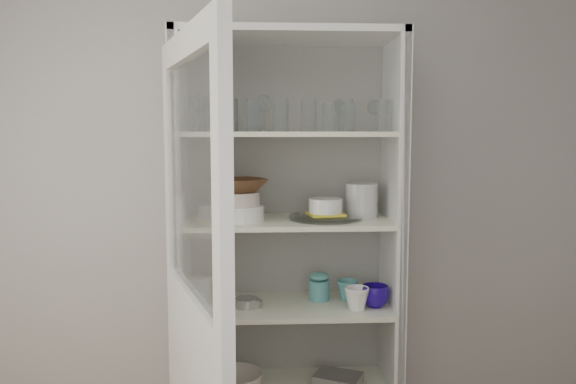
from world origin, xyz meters
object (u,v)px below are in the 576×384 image
(cream_bowl, at_px, (238,199))
(teal_jar, at_px, (319,288))
(white_canister, at_px, (201,289))
(cupboard_door, at_px, (195,358))
(pantry_cabinet, at_px, (287,283))
(goblet_3, at_px, (374,114))
(plate_stack_back, at_px, (229,209))
(mug_teal, at_px, (347,290))
(goblet_1, at_px, (264,111))
(plate_stack_front, at_px, (238,213))
(goblet_2, at_px, (339,114))
(terracotta_bowl, at_px, (238,185))
(grey_bowl_stack, at_px, (362,200))
(goblet_0, at_px, (199,111))
(yellow_trivet, at_px, (325,214))
(mug_white, at_px, (357,299))
(cream_dish, at_px, (235,381))
(measuring_cups, at_px, (246,303))
(mug_blue, at_px, (375,296))
(tin_box, at_px, (338,381))
(glass_platter, at_px, (325,217))

(cream_bowl, height_order, teal_jar, cream_bowl)
(teal_jar, bearing_deg, white_canister, -179.19)
(cupboard_door, height_order, cream_bowl, cupboard_door)
(pantry_cabinet, xyz_separation_m, goblet_3, (0.41, 0.02, 0.80))
(plate_stack_back, xyz_separation_m, mug_teal, (0.57, -0.10, -0.38))
(goblet_1, height_order, plate_stack_front, goblet_1)
(plate_stack_back, height_order, white_canister, plate_stack_back)
(goblet_2, relative_size, terracotta_bowl, 0.66)
(cupboard_door, bearing_deg, grey_bowl_stack, 115.81)
(goblet_0, relative_size, goblet_2, 1.16)
(goblet_0, height_order, goblet_3, goblet_0)
(terracotta_bowl, distance_m, yellow_trivet, 0.42)
(goblet_1, xyz_separation_m, mug_white, (0.41, -0.21, -0.84))
(cream_dish, bearing_deg, measuring_cups, -18.94)
(plate_stack_front, bearing_deg, cupboard_door, -102.22)
(mug_blue, bearing_deg, terracotta_bowl, 178.91)
(goblet_2, xyz_separation_m, tin_box, (-0.01, -0.10, -1.25))
(goblet_2, bearing_deg, tin_box, -93.13)
(goblet_3, relative_size, yellow_trivet, 1.06)
(pantry_cabinet, height_order, teal_jar, pantry_cabinet)
(mug_blue, bearing_deg, grey_bowl_stack, 115.60)
(goblet_3, bearing_deg, teal_jar, -172.92)
(measuring_cups, xyz_separation_m, white_canister, (-0.22, 0.09, 0.04))
(white_canister, bearing_deg, pantry_cabinet, 3.48)
(pantry_cabinet, relative_size, measuring_cups, 19.72)
(mug_teal, bearing_deg, goblet_2, 161.77)
(cream_bowl, bearing_deg, goblet_0, 139.08)
(goblet_0, xyz_separation_m, glass_platter, (0.58, -0.13, -0.49))
(mug_white, height_order, teal_jar, teal_jar)
(goblet_2, bearing_deg, plate_stack_back, 171.71)
(yellow_trivet, height_order, cream_dish, yellow_trivet)
(goblet_2, distance_m, white_canister, 1.05)
(cream_bowl, height_order, terracotta_bowl, terracotta_bowl)
(yellow_trivet, bearing_deg, white_canister, 174.45)
(mug_blue, bearing_deg, measuring_cups, 178.62)
(goblet_3, height_order, grey_bowl_stack, goblet_3)
(goblet_0, distance_m, goblet_1, 0.30)
(pantry_cabinet, xyz_separation_m, teal_jar, (0.15, -0.02, -0.02))
(pantry_cabinet, relative_size, goblet_0, 11.07)
(pantry_cabinet, xyz_separation_m, measuring_cups, (-0.19, -0.11, -0.06))
(tin_box, bearing_deg, plate_stack_back, 160.81)
(measuring_cups, xyz_separation_m, cream_dish, (-0.05, 0.02, -0.38))
(pantry_cabinet, bearing_deg, mug_white, -29.73)
(glass_platter, distance_m, mug_blue, 0.43)
(plate_stack_front, bearing_deg, teal_jar, 14.27)
(grey_bowl_stack, relative_size, cream_dish, 0.63)
(terracotta_bowl, relative_size, measuring_cups, 2.33)
(mug_blue, height_order, measuring_cups, mug_blue)
(pantry_cabinet, distance_m, plate_stack_back, 0.45)
(pantry_cabinet, height_order, cream_dish, pantry_cabinet)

